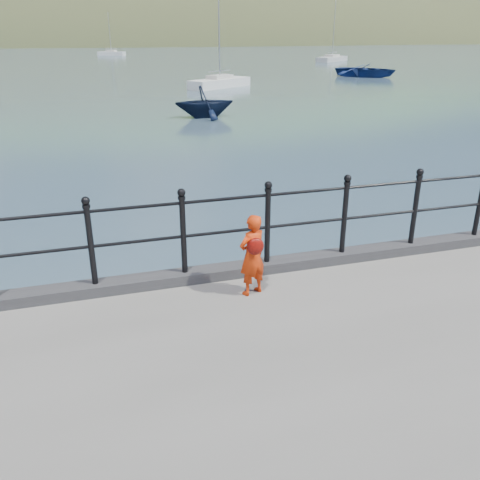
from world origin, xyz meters
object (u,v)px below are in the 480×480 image
object	(u,v)px
railing	(226,222)
launch_navy	(204,102)
child	(252,255)
sailboat_far	(332,59)
sailboat_deep	(111,54)
sailboat_near	(220,83)
launch_blue	(366,70)

from	to	relation	value
railing	launch_navy	size ratio (longest dim) A/B	5.86
child	sailboat_far	world-z (taller)	sailboat_far
launch_navy	sailboat_deep	bearing A→B (deg)	-0.83
launch_navy	sailboat_near	xyz separation A→B (m)	(4.70, 14.77, -0.47)
railing	launch_navy	xyz separation A→B (m)	(4.43, 20.43, -1.01)
launch_blue	sailboat_near	distance (m)	17.85
child	sailboat_near	xyz separation A→B (m)	(8.94, 35.80, -1.22)
sailboat_near	sailboat_deep	distance (m)	63.86
railing	child	world-z (taller)	railing
sailboat_far	sailboat_deep	size ratio (longest dim) A/B	1.29
sailboat_far	sailboat_deep	bearing A→B (deg)	96.67
sailboat_near	sailboat_deep	xyz separation A→B (m)	(-4.54, 63.70, 0.00)
railing	sailboat_deep	size ratio (longest dim) A/B	2.33
child	sailboat_deep	distance (m)	99.60
sailboat_far	sailboat_near	bearing A→B (deg)	-166.98
launch_navy	sailboat_far	xyz separation A→B (m)	(30.99, 47.61, -0.47)
launch_blue	sailboat_far	distance (m)	28.39
launch_blue	launch_navy	world-z (taller)	launch_navy
child	sailboat_near	size ratio (longest dim) A/B	0.13
sailboat_deep	launch_navy	bearing A→B (deg)	-61.07
launch_navy	sailboat_deep	size ratio (longest dim) A/B	0.40
child	sailboat_far	bearing A→B (deg)	-139.10
child	sailboat_deep	world-z (taller)	sailboat_deep
sailboat_near	launch_blue	bearing A→B (deg)	-15.42
child	sailboat_deep	bearing A→B (deg)	-114.47
child	launch_navy	bearing A→B (deg)	-123.34
sailboat_deep	railing	bearing A→B (deg)	-63.61
sailboat_far	sailboat_near	size ratio (longest dim) A/B	1.21
railing	launch_blue	distance (m)	48.76
launch_navy	launch_blue	bearing A→B (deg)	-46.53
launch_navy	sailboat_far	distance (m)	56.81
child	launch_navy	distance (m)	21.47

